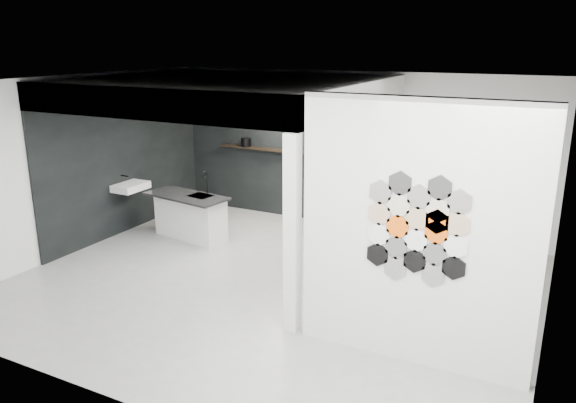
% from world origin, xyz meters
% --- Properties ---
extents(floor, '(7.00, 6.00, 0.01)m').
position_xyz_m(floor, '(0.00, 0.00, -0.01)').
color(floor, gray).
extents(partition_panel, '(2.45, 0.15, 2.80)m').
position_xyz_m(partition_panel, '(2.23, -1.00, 1.40)').
color(partition_panel, silver).
rests_on(partition_panel, floor).
extents(bay_clad_back, '(4.40, 0.04, 2.35)m').
position_xyz_m(bay_clad_back, '(-1.30, 2.97, 1.18)').
color(bay_clad_back, black).
rests_on(bay_clad_back, floor).
extents(bay_clad_left, '(0.04, 4.00, 2.35)m').
position_xyz_m(bay_clad_left, '(-3.47, 1.00, 1.18)').
color(bay_clad_left, black).
rests_on(bay_clad_left, floor).
extents(bulkhead, '(4.40, 4.00, 0.40)m').
position_xyz_m(bulkhead, '(-1.30, 1.00, 2.55)').
color(bulkhead, silver).
rests_on(bulkhead, corner_column).
extents(corner_column, '(0.16, 0.16, 2.35)m').
position_xyz_m(corner_column, '(0.82, -1.00, 1.18)').
color(corner_column, silver).
rests_on(corner_column, floor).
extents(fascia_beam, '(4.40, 0.16, 0.40)m').
position_xyz_m(fascia_beam, '(-1.30, -0.92, 2.55)').
color(fascia_beam, silver).
rests_on(fascia_beam, corner_column).
extents(wall_basin, '(0.40, 0.60, 0.12)m').
position_xyz_m(wall_basin, '(-3.24, 0.80, 0.85)').
color(wall_basin, silver).
rests_on(wall_basin, bay_clad_left).
extents(display_shelf, '(3.00, 0.15, 0.04)m').
position_xyz_m(display_shelf, '(-1.20, 2.87, 1.30)').
color(display_shelf, black).
rests_on(display_shelf, bay_clad_back).
extents(kitchen_island, '(1.55, 0.86, 1.18)m').
position_xyz_m(kitchen_island, '(-2.19, 1.08, 0.40)').
color(kitchen_island, silver).
rests_on(kitchen_island, floor).
extents(stockpot, '(0.21, 0.21, 0.16)m').
position_xyz_m(stockpot, '(-2.13, 2.87, 1.40)').
color(stockpot, black).
rests_on(stockpot, display_shelf).
extents(kettle, '(0.22, 0.22, 0.16)m').
position_xyz_m(kettle, '(-0.09, 2.87, 1.40)').
color(kettle, black).
rests_on(kettle, display_shelf).
extents(glass_bowl, '(0.16, 0.16, 0.10)m').
position_xyz_m(glass_bowl, '(0.15, 2.87, 1.37)').
color(glass_bowl, gray).
rests_on(glass_bowl, display_shelf).
extents(glass_vase, '(0.11, 0.11, 0.13)m').
position_xyz_m(glass_vase, '(0.15, 2.87, 1.38)').
color(glass_vase, gray).
rests_on(glass_vase, display_shelf).
extents(bottle_dark, '(0.09, 0.09, 0.18)m').
position_xyz_m(bottle_dark, '(-1.29, 2.87, 1.41)').
color(bottle_dark, black).
rests_on(bottle_dark, display_shelf).
extents(utensil_cup, '(0.09, 0.09, 0.10)m').
position_xyz_m(utensil_cup, '(-2.11, 2.87, 1.37)').
color(utensil_cup, black).
rests_on(utensil_cup, display_shelf).
extents(hex_tile_cluster, '(1.04, 0.02, 1.16)m').
position_xyz_m(hex_tile_cluster, '(2.26, -1.09, 1.50)').
color(hex_tile_cluster, black).
rests_on(hex_tile_cluster, partition_panel).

